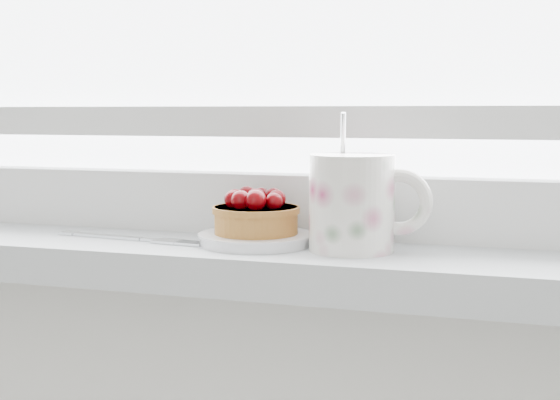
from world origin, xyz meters
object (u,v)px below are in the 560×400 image
at_px(saucer, 256,239).
at_px(fork, 129,238).
at_px(floral_mug, 355,201).
at_px(raspberry_tart, 256,214).

bearing_deg(saucer, fork, -174.63).
relative_size(floral_mug, fork, 0.74).
bearing_deg(fork, saucer, 5.37).
bearing_deg(fork, floral_mug, 1.91).
bearing_deg(saucer, raspberry_tart, 177.74).
bearing_deg(raspberry_tart, floral_mug, -2.71).
xyz_separation_m(floral_mug, fork, (-0.25, -0.01, -0.05)).
distance_m(saucer, raspberry_tart, 0.03).
relative_size(raspberry_tart, fork, 0.49).
height_order(saucer, raspberry_tart, raspberry_tart).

